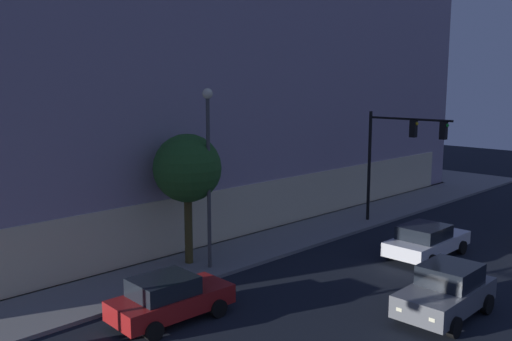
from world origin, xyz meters
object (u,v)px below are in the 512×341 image
at_px(modern_building, 123,59).
at_px(car_white, 426,240).
at_px(traffic_light_far_corner, 399,145).
at_px(sidewalk_tree, 187,169).
at_px(street_lamp_sidewalk, 208,156).
at_px(car_red, 169,298).
at_px(car_grey, 446,291).

bearing_deg(modern_building, car_white, -85.50).
height_order(traffic_light_far_corner, car_white, traffic_light_far_corner).
bearing_deg(sidewalk_tree, traffic_light_far_corner, -13.55).
height_order(traffic_light_far_corner, street_lamp_sidewalk, street_lamp_sidewalk).
bearing_deg(car_red, sidewalk_tree, 45.48).
distance_m(car_red, car_white, 12.76).
distance_m(sidewalk_tree, car_white, 11.39).
bearing_deg(car_grey, car_white, 33.82).
height_order(street_lamp_sidewalk, car_red, street_lamp_sidewalk).
bearing_deg(street_lamp_sidewalk, car_white, -33.89).
height_order(modern_building, traffic_light_far_corner, modern_building).
xyz_separation_m(street_lamp_sidewalk, car_white, (8.28, -5.56, -4.16)).
bearing_deg(traffic_light_far_corner, car_grey, -140.71).
bearing_deg(traffic_light_far_corner, car_white, -133.65).
bearing_deg(sidewalk_tree, modern_building, 66.95).
bearing_deg(modern_building, street_lamp_sidewalk, -110.95).
distance_m(traffic_light_far_corner, sidewalk_tree, 12.46).
height_order(traffic_light_far_corner, car_red, traffic_light_far_corner).
relative_size(modern_building, street_lamp_sidewalk, 5.22).
bearing_deg(car_grey, modern_building, 81.86).
xyz_separation_m(modern_building, traffic_light_far_corner, (5.34, -18.81, -4.92)).
relative_size(car_grey, car_white, 0.89).
distance_m(traffic_light_far_corner, car_white, 6.44).
bearing_deg(traffic_light_far_corner, car_red, -176.12).
height_order(traffic_light_far_corner, car_grey, traffic_light_far_corner).
height_order(modern_building, car_red, modern_building).
distance_m(traffic_light_far_corner, car_red, 16.53).
bearing_deg(modern_building, traffic_light_far_corner, -74.15).
xyz_separation_m(street_lamp_sidewalk, car_grey, (2.75, -9.27, -4.05)).
xyz_separation_m(traffic_light_far_corner, car_grey, (-9.10, -7.45, -3.73)).
relative_size(traffic_light_far_corner, car_white, 1.31).
bearing_deg(modern_building, sidewalk_tree, -113.05).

